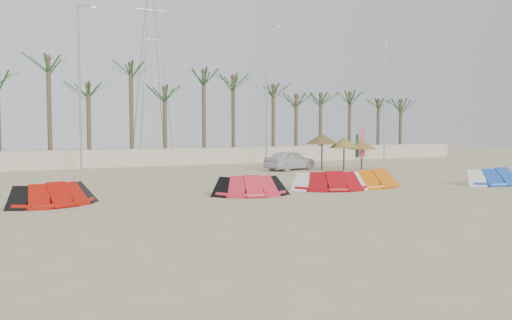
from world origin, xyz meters
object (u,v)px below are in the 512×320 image
kite_red_right (328,180)px  parasol_mid (344,143)px  kite_orange (369,177)px  kite_blue (490,176)px  parasol_right (362,144)px  kite_red_mid (248,185)px  car (290,160)px  parasol_left (322,139)px  kite_red_left (53,193)px

kite_red_right → parasol_mid: size_ratio=1.75×
kite_orange → parasol_mid: size_ratio=1.74×
kite_blue → parasol_right: (0.20, 10.33, 1.32)m
kite_red_mid → kite_orange: same height
kite_red_mid → kite_red_right: 4.18m
parasol_mid → kite_red_mid: bearing=-143.4°
kite_red_right → car: car is taller
kite_orange → car: car is taller
kite_blue → car: 12.87m
kite_red_mid → kite_orange: 6.65m
parasol_left → car: size_ratio=0.63×
kite_red_left → kite_red_right: size_ratio=0.88×
kite_blue → parasol_left: size_ratio=1.46×
parasol_mid → parasol_right: bearing=13.1°
parasol_mid → kite_blue: bearing=-80.7°
car → kite_red_mid: bearing=123.6°
kite_orange → parasol_mid: (4.44, 7.92, 1.44)m
kite_red_right → parasol_mid: parasol_mid is taller
kite_blue → parasol_right: 10.41m
kite_red_left → kite_blue: bearing=-6.8°
car → parasol_right: bearing=-128.4°
kite_red_right → parasol_left: (5.82, 9.04, 1.70)m
kite_red_right → kite_blue: (8.53, -1.84, -0.00)m
kite_red_right → car: size_ratio=0.98×
kite_orange → parasol_mid: bearing=60.7°
kite_red_mid → parasol_left: size_ratio=1.35×
kite_red_mid → kite_blue: (12.70, -1.68, 0.00)m
kite_blue → parasol_mid: (-1.62, 9.90, 1.44)m
kite_red_mid → kite_blue: same height
kite_orange → parasol_left: bearing=69.4°
kite_red_left → kite_red_mid: 7.53m
kite_red_mid → car: car is taller
parasol_mid → kite_orange: bearing=-119.3°
kite_red_left → kite_red_mid: (7.49, -0.71, -0.00)m
parasol_left → kite_red_right: bearing=-122.8°
parasol_left → car: (-1.79, 1.18, -1.45)m
kite_red_mid → kite_red_right: size_ratio=0.86×
parasol_mid → parasol_right: 1.87m
kite_red_left → kite_orange: bearing=-1.6°
kite_orange → parasol_left: 9.65m
kite_orange → parasol_right: 10.51m
kite_red_mid → parasol_left: 13.69m
kite_red_mid → car: bearing=51.7°
kite_red_right → kite_orange: bearing=3.4°
kite_blue → parasol_left: 11.34m
kite_red_right → parasol_left: 10.88m
kite_blue → parasol_mid: 10.14m
kite_orange → parasol_right: size_ratio=1.84×
kite_red_left → parasol_right: parasol_right is taller
kite_red_left → kite_red_right: same height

